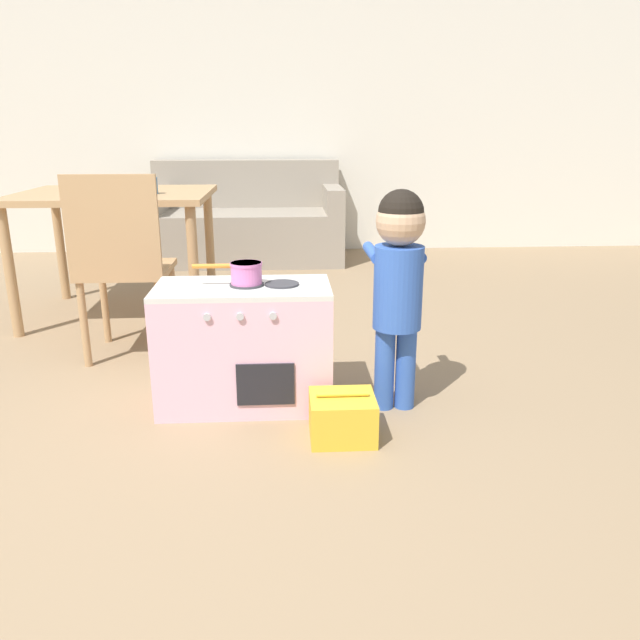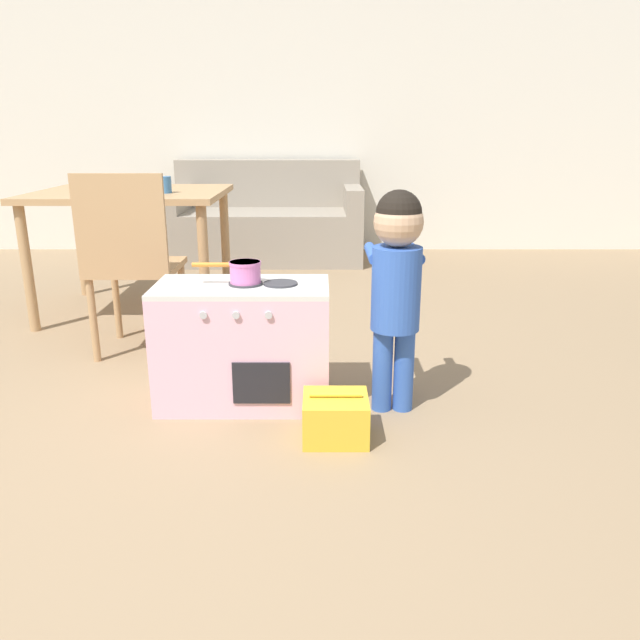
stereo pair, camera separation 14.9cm
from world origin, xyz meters
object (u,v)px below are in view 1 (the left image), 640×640
at_px(play_kitchen, 245,345).
at_px(dining_chair_near, 123,262).
at_px(child_figure, 398,271).
at_px(cup_on_table, 150,186).
at_px(toy_pot, 245,272).
at_px(dining_table, 116,208).
at_px(couch, 246,224).
at_px(toy_basket, 342,417).

bearing_deg(play_kitchen, dining_chair_near, 136.76).
distance_m(child_figure, cup_on_table, 1.73).
bearing_deg(toy_pot, child_figure, -7.42).
bearing_deg(cup_on_table, dining_table, 148.99).
bearing_deg(couch, cup_on_table, -103.25).
height_order(play_kitchen, cup_on_table, cup_on_table).
height_order(couch, cup_on_table, cup_on_table).
distance_m(dining_chair_near, cup_on_table, 0.70).
distance_m(play_kitchen, couch, 2.97).
bearing_deg(toy_pot, play_kitchen, -177.79).
bearing_deg(toy_basket, couch, 98.86).
distance_m(toy_pot, dining_table, 1.56).
height_order(toy_basket, couch, couch).
xyz_separation_m(toy_pot, dining_table, (-0.82, 1.33, 0.09)).
xyz_separation_m(dining_table, couch, (0.66, 1.64, -0.34)).
relative_size(toy_basket, dining_chair_near, 0.26).
relative_size(toy_pot, couch, 0.17).
bearing_deg(dining_table, couch, 68.17).
height_order(play_kitchen, toy_basket, play_kitchen).
xyz_separation_m(toy_basket, couch, (-0.51, 3.30, 0.22)).
xyz_separation_m(toy_pot, toy_basket, (0.35, -0.33, -0.47)).
distance_m(toy_pot, couch, 2.98).
xyz_separation_m(toy_basket, dining_table, (-1.17, 1.66, 0.56)).
xyz_separation_m(child_figure, cup_on_table, (-1.17, 1.26, 0.22)).
bearing_deg(toy_pot, cup_on_table, 115.99).
bearing_deg(toy_pot, dining_table, 121.51).
bearing_deg(cup_on_table, play_kitchen, -64.51).
height_order(dining_table, dining_chair_near, dining_chair_near).
xyz_separation_m(toy_pot, cup_on_table, (-0.58, 1.19, 0.23)).
distance_m(child_figure, couch, 3.15).
distance_m(play_kitchen, child_figure, 0.68).
distance_m(dining_table, dining_chair_near, 0.81).
bearing_deg(dining_chair_near, dining_table, 104.98).
relative_size(toy_pot, child_figure, 0.31).
xyz_separation_m(play_kitchen, dining_table, (-0.80, 1.33, 0.39)).
height_order(play_kitchen, child_figure, child_figure).
relative_size(child_figure, cup_on_table, 9.50).
xyz_separation_m(play_kitchen, toy_pot, (0.01, 0.00, 0.30)).
bearing_deg(dining_table, child_figure, -45.08).
bearing_deg(dining_table, toy_pot, -58.49).
bearing_deg(dining_chair_near, play_kitchen, -43.24).
bearing_deg(toy_basket, dining_table, 125.18).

